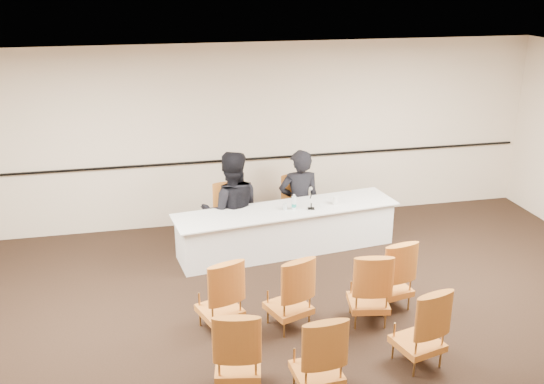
# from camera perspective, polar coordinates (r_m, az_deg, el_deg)

# --- Properties ---
(floor) EXTENTS (10.00, 10.00, 0.00)m
(floor) POSITION_cam_1_polar(r_m,az_deg,el_deg) (7.06, 3.54, -14.89)
(floor) COLOR black
(floor) RESTS_ON ground
(ceiling) EXTENTS (10.00, 10.00, 0.00)m
(ceiling) POSITION_cam_1_polar(r_m,az_deg,el_deg) (5.88, 4.17, 9.84)
(ceiling) COLOR silver
(ceiling) RESTS_ON ground
(wall_back) EXTENTS (10.00, 0.04, 3.00)m
(wall_back) POSITION_cam_1_polar(r_m,az_deg,el_deg) (10.01, -2.54, 5.36)
(wall_back) COLOR beige
(wall_back) RESTS_ON ground
(wall_rail) EXTENTS (9.80, 0.04, 0.03)m
(wall_rail) POSITION_cam_1_polar(r_m,az_deg,el_deg) (10.09, -2.46, 3.11)
(wall_rail) COLOR black
(wall_rail) RESTS_ON wall_back
(panel_table) EXTENTS (3.50, 1.26, 0.68)m
(panel_table) POSITION_cam_1_polar(r_m,az_deg,el_deg) (9.23, 1.41, -3.55)
(panel_table) COLOR white
(panel_table) RESTS_ON ground
(panelist_main) EXTENTS (0.69, 0.47, 1.84)m
(panelist_main) POSITION_cam_1_polar(r_m,az_deg,el_deg) (9.77, 2.58, -1.20)
(panelist_main) COLOR black
(panelist_main) RESTS_ON ground
(panelist_main_chair) EXTENTS (0.56, 0.56, 0.95)m
(panelist_main_chair) POSITION_cam_1_polar(r_m,az_deg,el_deg) (9.78, 2.58, -1.34)
(panelist_main_chair) COLOR orange
(panelist_main_chair) RESTS_ON ground
(panelist_second) EXTENTS (0.99, 0.80, 1.94)m
(panelist_second) POSITION_cam_1_polar(r_m,az_deg,el_deg) (9.40, -3.84, -1.87)
(panelist_second) COLOR black
(panelist_second) RESTS_ON ground
(panelist_second_chair) EXTENTS (0.56, 0.56, 0.95)m
(panelist_second_chair) POSITION_cam_1_polar(r_m,az_deg,el_deg) (9.42, -3.83, -2.21)
(panelist_second_chair) COLOR orange
(panelist_second_chair) RESTS_ON ground
(papers) EXTENTS (0.36, 0.31, 0.00)m
(papers) POSITION_cam_1_polar(r_m,az_deg,el_deg) (9.15, 3.88, -1.47)
(papers) COLOR white
(papers) RESTS_ON panel_table
(microphone) EXTENTS (0.15, 0.24, 0.30)m
(microphone) POSITION_cam_1_polar(r_m,az_deg,el_deg) (9.04, 3.72, -0.74)
(microphone) COLOR black
(microphone) RESTS_ON panel_table
(water_bottle) EXTENTS (0.08, 0.08, 0.24)m
(water_bottle) POSITION_cam_1_polar(r_m,az_deg,el_deg) (9.02, 2.08, -0.95)
(water_bottle) COLOR teal
(water_bottle) RESTS_ON panel_table
(drinking_glass) EXTENTS (0.08, 0.08, 0.10)m
(drinking_glass) POSITION_cam_1_polar(r_m,az_deg,el_deg) (9.04, 1.23, -1.39)
(drinking_glass) COLOR silver
(drinking_glass) RESTS_ON panel_table
(coffee_cup) EXTENTS (0.11, 0.11, 0.13)m
(coffee_cup) POSITION_cam_1_polar(r_m,az_deg,el_deg) (9.28, 5.97, -0.79)
(coffee_cup) COLOR white
(coffee_cup) RESTS_ON panel_table
(aud_chair_front_left) EXTENTS (0.64, 0.64, 0.95)m
(aud_chair_front_left) POSITION_cam_1_polar(r_m,az_deg,el_deg) (7.24, -4.99, -9.51)
(aud_chair_front_left) COLOR orange
(aud_chair_front_left) RESTS_ON ground
(aud_chair_front_mid) EXTENTS (0.64, 0.64, 0.95)m
(aud_chair_front_mid) POSITION_cam_1_polar(r_m,az_deg,el_deg) (7.27, 1.57, -9.29)
(aud_chair_front_mid) COLOR orange
(aud_chair_front_mid) RESTS_ON ground
(aud_chair_front_right) EXTENTS (0.58, 0.58, 0.95)m
(aud_chair_front_right) POSITION_cam_1_polar(r_m,az_deg,el_deg) (7.46, 9.12, -8.74)
(aud_chair_front_right) COLOR orange
(aud_chair_front_right) RESTS_ON ground
(aud_chair_back_left) EXTENTS (0.59, 0.59, 0.95)m
(aud_chair_back_left) POSITION_cam_1_polar(r_m,az_deg,el_deg) (6.29, -3.24, -14.46)
(aud_chair_back_left) COLOR orange
(aud_chair_back_left) RESTS_ON ground
(aud_chair_back_mid) EXTENTS (0.53, 0.53, 0.95)m
(aud_chair_back_mid) POSITION_cam_1_polar(r_m,az_deg,el_deg) (6.23, 4.29, -14.92)
(aud_chair_back_mid) COLOR orange
(aud_chair_back_mid) RESTS_ON ground
(aud_chair_back_right) EXTENTS (0.61, 0.61, 0.95)m
(aud_chair_back_right) POSITION_cam_1_polar(r_m,az_deg,el_deg) (6.82, 13.68, -12.07)
(aud_chair_back_right) COLOR orange
(aud_chair_back_right) RESTS_ON ground
(aud_chair_extra) EXTENTS (0.59, 0.59, 0.95)m
(aud_chair_extra) POSITION_cam_1_polar(r_m,az_deg,el_deg) (7.81, 11.08, -7.49)
(aud_chair_extra) COLOR orange
(aud_chair_extra) RESTS_ON ground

